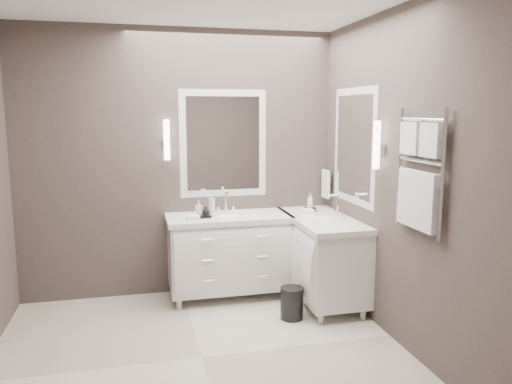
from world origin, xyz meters
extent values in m
cube|color=beige|center=(0.00, 0.00, -0.01)|extent=(3.20, 3.00, 0.01)
cube|color=#463B38|center=(0.00, 1.50, 1.35)|extent=(3.20, 0.01, 2.70)
cube|color=#463B38|center=(0.00, -1.50, 1.35)|extent=(3.20, 0.01, 2.70)
cube|color=#463B38|center=(1.60, 0.00, 1.35)|extent=(0.01, 3.00, 2.70)
cube|color=white|center=(0.45, 1.23, 0.45)|extent=(1.20, 0.55, 0.70)
cube|color=white|center=(0.45, 1.23, 0.82)|extent=(1.24, 0.59, 0.05)
ellipsoid|color=white|center=(0.45, 1.23, 0.81)|extent=(0.36, 0.28, 0.12)
cylinder|color=white|center=(0.45, 1.39, 0.96)|extent=(0.02, 0.02, 0.22)
cube|color=white|center=(1.33, 0.90, 0.45)|extent=(0.55, 1.20, 0.70)
cube|color=white|center=(1.33, 0.90, 0.82)|extent=(0.59, 1.24, 0.05)
ellipsoid|color=white|center=(1.33, 0.90, 0.81)|extent=(0.36, 0.28, 0.12)
cylinder|color=white|center=(1.49, 0.90, 0.96)|extent=(0.02, 0.02, 0.22)
cube|color=white|center=(0.45, 1.49, 1.55)|extent=(0.90, 0.02, 1.10)
cube|color=white|center=(0.45, 1.49, 1.55)|extent=(0.77, 0.02, 0.96)
cube|color=white|center=(1.59, 0.80, 1.55)|extent=(0.02, 0.90, 1.10)
cube|color=white|center=(1.59, 0.80, 1.55)|extent=(0.02, 0.90, 0.96)
cube|color=white|center=(-0.13, 1.43, 1.55)|extent=(0.05, 0.05, 0.10)
cylinder|color=white|center=(-0.13, 1.43, 1.60)|extent=(0.06, 0.06, 0.40)
cube|color=white|center=(1.53, 0.22, 1.55)|extent=(0.05, 0.05, 0.10)
cylinder|color=white|center=(1.53, 0.22, 1.60)|extent=(0.06, 0.06, 0.40)
cylinder|color=white|center=(1.55, 1.36, 1.25)|extent=(0.02, 0.22, 0.02)
cube|color=white|center=(1.54, 1.36, 1.11)|extent=(0.03, 0.17, 0.30)
cylinder|color=white|center=(1.56, -0.68, 1.45)|extent=(0.03, 0.03, 0.90)
cylinder|color=white|center=(1.56, -0.12, 1.45)|extent=(0.03, 0.03, 0.90)
cube|color=white|center=(1.55, -0.53, 1.68)|extent=(0.06, 0.22, 0.24)
cube|color=white|center=(1.55, -0.27, 1.68)|extent=(0.06, 0.22, 0.24)
cube|color=white|center=(1.55, -0.40, 1.24)|extent=(0.06, 0.46, 0.42)
cylinder|color=black|center=(0.90, 0.54, 0.15)|extent=(0.21, 0.21, 0.29)
cube|color=black|center=(0.18, 1.18, 0.86)|extent=(0.17, 0.14, 0.02)
cube|color=black|center=(1.32, 1.25, 0.86)|extent=(0.16, 0.19, 0.02)
cylinder|color=silver|center=(0.27, 1.18, 0.94)|extent=(0.08, 0.08, 0.19)
imported|color=white|center=(0.15, 1.20, 0.94)|extent=(0.07, 0.07, 0.14)
imported|color=black|center=(0.21, 1.15, 0.92)|extent=(0.08, 0.08, 0.09)
imported|color=white|center=(1.32, 1.25, 0.95)|extent=(0.08, 0.08, 0.16)
camera|label=1|loc=(-0.45, -3.59, 1.87)|focal=35.00mm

